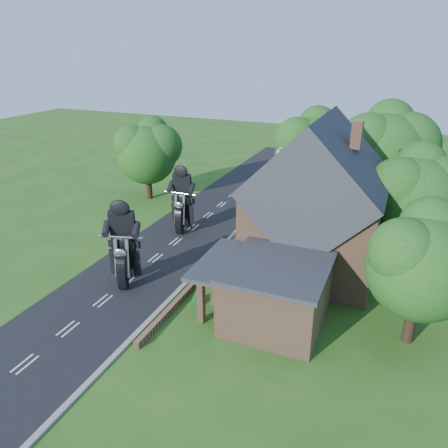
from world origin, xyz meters
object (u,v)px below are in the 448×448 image
at_px(annex, 275,291).
at_px(motorcycle_lead, 127,272).
at_px(motorcycle_follow, 184,221).
at_px(house, 316,207).
at_px(garden_wall, 222,254).

distance_m(annex, motorcycle_lead, 9.69).
relative_size(motorcycle_lead, motorcycle_follow, 1.03).
bearing_deg(house, annex, -95.24).
bearing_deg(house, garden_wall, -170.83).
bearing_deg(house, motorcycle_follow, 168.94).
xyz_separation_m(annex, motorcycle_lead, (-9.65, 0.08, -0.91)).
bearing_deg(house, motorcycle_lead, -146.81).
xyz_separation_m(house, annex, (-0.62, -6.80, -2.58)).
bearing_deg(motorcycle_lead, garden_wall, -141.87).
xyz_separation_m(motorcycle_lead, motorcycle_follow, (-0.60, 8.84, -0.03)).
xyz_separation_m(annex, motorcycle_follow, (-10.24, 8.92, -0.94)).
xyz_separation_m(garden_wall, annex, (5.57, -5.80, 1.57)).
height_order(annex, motorcycle_follow, annex).
bearing_deg(motorcycle_lead, annex, 163.13).
height_order(garden_wall, motorcycle_lead, motorcycle_lead).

